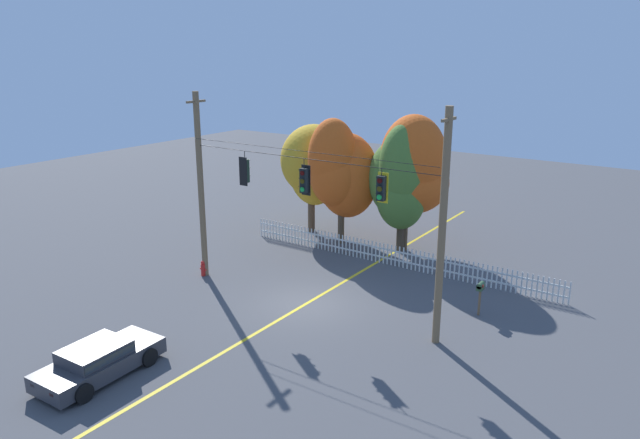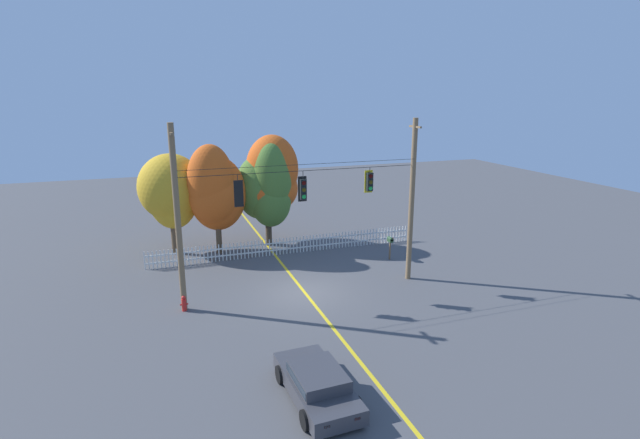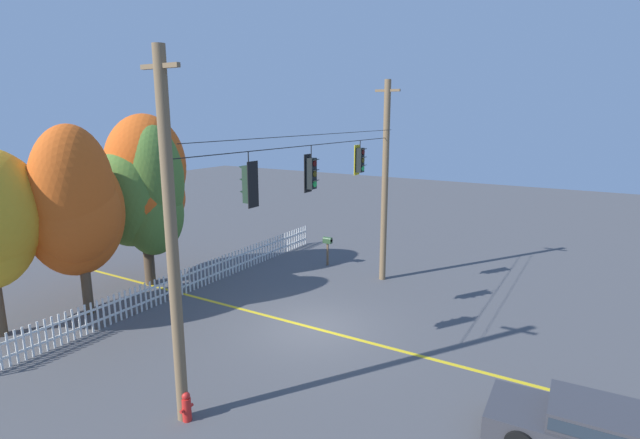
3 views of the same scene
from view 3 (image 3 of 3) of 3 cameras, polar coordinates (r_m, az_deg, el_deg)
The scene contains 13 objects.
ground at distance 17.15m, azimuth -0.89°, elevation -12.68°, with size 80.00×80.00×0.00m, color #4C4C4F.
lane_centerline_stripe at distance 17.15m, azimuth -0.89°, elevation -12.67°, with size 0.16×36.00×0.01m, color gold.
signal_support_span at distance 15.80m, azimuth -0.94°, elevation 2.00°, with size 12.19×1.10×8.68m.
traffic_signal_westbound_side at distance 13.08m, azimuth -8.35°, elevation 4.16°, with size 0.43×0.38×1.49m.
traffic_signal_northbound_secondary at distance 15.63m, azimuth -1.07°, elevation 5.48°, with size 0.43×0.38×1.53m.
traffic_signal_southbound_primary at distance 18.68m, azimuth 4.72°, elevation 7.03°, with size 0.43×0.38×1.33m.
white_picket_fence at distance 21.21m, azimuth -14.31°, elevation -6.55°, with size 17.02×0.06×1.07m.
autumn_maple_mid at distance 19.12m, azimuth -27.01°, elevation 1.36°, with size 3.66×3.48×6.96m.
autumn_oak_far_east at distance 21.48m, azimuth -20.15°, elevation 2.65°, with size 3.54×3.41×6.91m.
autumn_maple_far_west at distance 21.97m, azimuth -20.57°, elevation 3.89°, with size 4.21×4.03×7.30m.
parked_car at distance 12.77m, azimuth 29.60°, elevation -20.76°, with size 2.06×4.29×1.15m.
fire_hydrant at distance 12.84m, azimuth -15.51°, elevation -20.54°, with size 0.38×0.22×0.76m.
roadside_mailbox at distance 23.50m, azimuth 0.90°, elevation -2.70°, with size 0.25×0.44×1.43m.
Camera 3 is at (-13.19, -8.24, 7.24)m, focal length 27.05 mm.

